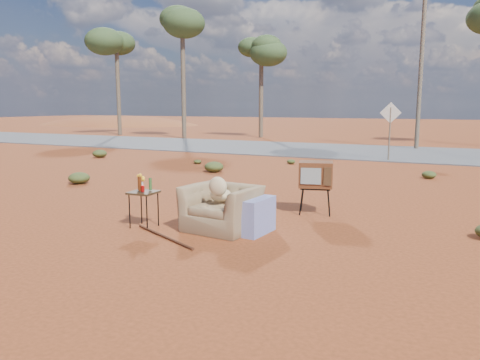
% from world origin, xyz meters
% --- Properties ---
extents(ground, '(140.00, 140.00, 0.00)m').
position_xyz_m(ground, '(0.00, 0.00, 0.00)').
color(ground, brown).
rests_on(ground, ground).
extents(highway, '(140.00, 7.00, 0.04)m').
position_xyz_m(highway, '(0.00, 15.00, 0.02)').
color(highway, '#565659').
rests_on(highway, ground).
extents(dirt_mound, '(26.00, 18.00, 2.00)m').
position_xyz_m(dirt_mound, '(-30.00, 34.00, 0.00)').
color(dirt_mound, brown).
rests_on(dirt_mound, ground).
extents(armchair, '(1.42, 0.88, 1.00)m').
position_xyz_m(armchair, '(0.55, 0.50, 0.47)').
color(armchair, olive).
rests_on(armchair, ground).
extents(tv_unit, '(0.74, 0.65, 1.01)m').
position_xyz_m(tv_unit, '(1.51, 2.34, 0.75)').
color(tv_unit, black).
rests_on(tv_unit, ground).
extents(side_table, '(0.45, 0.45, 0.89)m').
position_xyz_m(side_table, '(-0.88, 0.10, 0.65)').
color(side_table, '#382514').
rests_on(side_table, ground).
extents(rusty_bar, '(1.53, 0.78, 0.04)m').
position_xyz_m(rusty_bar, '(-0.15, -0.34, 0.02)').
color(rusty_bar, '#472413').
rests_on(rusty_bar, ground).
extents(road_sign, '(0.78, 0.06, 2.19)m').
position_xyz_m(road_sign, '(1.50, 12.00, 1.50)').
color(road_sign, brown).
rests_on(road_sign, ground).
extents(eucalyptus_far_left, '(3.20, 3.20, 7.10)m').
position_xyz_m(eucalyptus_far_left, '(-18.00, 20.00, 5.94)').
color(eucalyptus_far_left, brown).
rests_on(eucalyptus_far_left, ground).
extents(eucalyptus_left, '(3.20, 3.20, 8.10)m').
position_xyz_m(eucalyptus_left, '(-12.00, 19.00, 6.92)').
color(eucalyptus_left, brown).
rests_on(eucalyptus_left, ground).
extents(eucalyptus_near_left, '(3.20, 3.20, 6.60)m').
position_xyz_m(eucalyptus_near_left, '(-8.00, 22.00, 5.45)').
color(eucalyptus_near_left, brown).
rests_on(eucalyptus_near_left, ground).
extents(utility_pole_center, '(1.40, 0.20, 8.00)m').
position_xyz_m(utility_pole_center, '(2.00, 17.50, 4.15)').
color(utility_pole_center, brown).
rests_on(utility_pole_center, ground).
extents(scrub_patch, '(17.49, 8.07, 0.33)m').
position_xyz_m(scrub_patch, '(-0.82, 4.41, 0.14)').
color(scrub_patch, '#424F22').
rests_on(scrub_patch, ground).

